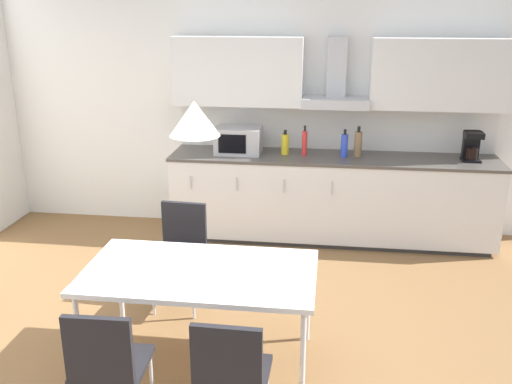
{
  "coord_description": "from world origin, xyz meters",
  "views": [
    {
      "loc": [
        0.83,
        -3.58,
        2.45
      ],
      "look_at": [
        0.26,
        0.72,
        1.0
      ],
      "focal_mm": 40.0,
      "sensor_mm": 36.0,
      "label": 1
    }
  ],
  "objects_px": {
    "chair_near_right": "(230,371)",
    "pendant_lamp": "(194,118)",
    "microwave": "(238,140)",
    "bottle_brown": "(358,144)",
    "bottle_yellow": "(285,144)",
    "dining_table": "(200,276)",
    "chair_near_left": "(107,361)",
    "bottle_blue": "(344,145)",
    "chair_far_left": "(181,245)",
    "bottle_red": "(305,143)",
    "coffee_maker": "(472,146)"
  },
  "relations": [
    {
      "from": "chair_far_left",
      "to": "pendant_lamp",
      "type": "distance_m",
      "value": 1.52
    },
    {
      "from": "bottle_red",
      "to": "pendant_lamp",
      "type": "height_order",
      "value": "pendant_lamp"
    },
    {
      "from": "microwave",
      "to": "bottle_blue",
      "type": "xyz_separation_m",
      "value": [
        1.11,
        -0.01,
        -0.02
      ]
    },
    {
      "from": "bottle_brown",
      "to": "dining_table",
      "type": "xyz_separation_m",
      "value": [
        -1.13,
        -2.42,
        -0.38
      ]
    },
    {
      "from": "pendant_lamp",
      "to": "dining_table",
      "type": "bearing_deg",
      "value": 90.0
    },
    {
      "from": "coffee_maker",
      "to": "bottle_red",
      "type": "relative_size",
      "value": 0.95
    },
    {
      "from": "bottle_brown",
      "to": "bottle_yellow",
      "type": "bearing_deg",
      "value": -179.31
    },
    {
      "from": "bottle_brown",
      "to": "bottle_blue",
      "type": "relative_size",
      "value": 1.1
    },
    {
      "from": "chair_near_right",
      "to": "pendant_lamp",
      "type": "distance_m",
      "value": 1.52
    },
    {
      "from": "bottle_yellow",
      "to": "chair_near_left",
      "type": "height_order",
      "value": "bottle_yellow"
    },
    {
      "from": "chair_near_right",
      "to": "chair_near_left",
      "type": "bearing_deg",
      "value": 180.0
    },
    {
      "from": "dining_table",
      "to": "chair_near_right",
      "type": "bearing_deg",
      "value": -66.61
    },
    {
      "from": "bottle_yellow",
      "to": "bottle_red",
      "type": "relative_size",
      "value": 0.83
    },
    {
      "from": "microwave",
      "to": "bottle_yellow",
      "type": "height_order",
      "value": "microwave"
    },
    {
      "from": "coffee_maker",
      "to": "pendant_lamp",
      "type": "bearing_deg",
      "value": -133.11
    },
    {
      "from": "bottle_brown",
      "to": "microwave",
      "type": "bearing_deg",
      "value": -178.81
    },
    {
      "from": "bottle_yellow",
      "to": "chair_near_left",
      "type": "relative_size",
      "value": 0.3
    },
    {
      "from": "bottle_yellow",
      "to": "chair_far_left",
      "type": "xyz_separation_m",
      "value": [
        -0.73,
        -1.59,
        -0.5
      ]
    },
    {
      "from": "dining_table",
      "to": "microwave",
      "type": "bearing_deg",
      "value": 92.82
    },
    {
      "from": "coffee_maker",
      "to": "bottle_red",
      "type": "bearing_deg",
      "value": -178.97
    },
    {
      "from": "bottle_brown",
      "to": "chair_near_left",
      "type": "bearing_deg",
      "value": -114.65
    },
    {
      "from": "coffee_maker",
      "to": "dining_table",
      "type": "xyz_separation_m",
      "value": [
        -2.26,
        -2.42,
        -0.39
      ]
    },
    {
      "from": "chair_near_right",
      "to": "pendant_lamp",
      "type": "height_order",
      "value": "pendant_lamp"
    },
    {
      "from": "bottle_red",
      "to": "chair_far_left",
      "type": "relative_size",
      "value": 0.36
    },
    {
      "from": "bottle_red",
      "to": "dining_table",
      "type": "xyz_separation_m",
      "value": [
        -0.58,
        -2.39,
        -0.38
      ]
    },
    {
      "from": "bottle_blue",
      "to": "chair_near_right",
      "type": "bearing_deg",
      "value": -101.26
    },
    {
      "from": "microwave",
      "to": "bottle_blue",
      "type": "height_order",
      "value": "bottle_blue"
    },
    {
      "from": "bottle_brown",
      "to": "chair_far_left",
      "type": "distance_m",
      "value": 2.24
    },
    {
      "from": "coffee_maker",
      "to": "chair_far_left",
      "type": "relative_size",
      "value": 0.34
    },
    {
      "from": "bottle_red",
      "to": "bottle_brown",
      "type": "bearing_deg",
      "value": 3.09
    },
    {
      "from": "bottle_red",
      "to": "chair_near_right",
      "type": "bearing_deg",
      "value": -94.05
    },
    {
      "from": "pendant_lamp",
      "to": "bottle_red",
      "type": "bearing_deg",
      "value": 76.33
    },
    {
      "from": "bottle_brown",
      "to": "dining_table",
      "type": "relative_size",
      "value": 0.2
    },
    {
      "from": "dining_table",
      "to": "chair_far_left",
      "type": "height_order",
      "value": "chair_far_left"
    },
    {
      "from": "bottle_red",
      "to": "chair_near_left",
      "type": "bearing_deg",
      "value": -106.22
    },
    {
      "from": "chair_near_right",
      "to": "bottle_yellow",
      "type": "bearing_deg",
      "value": 89.61
    },
    {
      "from": "bottle_red",
      "to": "pendant_lamp",
      "type": "xyz_separation_m",
      "value": [
        -0.58,
        -2.39,
        0.71
      ]
    },
    {
      "from": "microwave",
      "to": "dining_table",
      "type": "height_order",
      "value": "microwave"
    },
    {
      "from": "microwave",
      "to": "bottle_blue",
      "type": "bearing_deg",
      "value": -0.3
    },
    {
      "from": "bottle_blue",
      "to": "bottle_yellow",
      "type": "bearing_deg",
      "value": 177.89
    },
    {
      "from": "chair_near_right",
      "to": "bottle_red",
      "type": "bearing_deg",
      "value": 85.95
    },
    {
      "from": "dining_table",
      "to": "pendant_lamp",
      "type": "bearing_deg",
      "value": -90.0
    },
    {
      "from": "chair_near_left",
      "to": "dining_table",
      "type": "bearing_deg",
      "value": 66.7
    },
    {
      "from": "bottle_brown",
      "to": "pendant_lamp",
      "type": "height_order",
      "value": "pendant_lamp"
    },
    {
      "from": "bottle_blue",
      "to": "bottle_red",
      "type": "bearing_deg",
      "value": 179.72
    },
    {
      "from": "dining_table",
      "to": "chair_far_left",
      "type": "bearing_deg",
      "value": 113.16
    },
    {
      "from": "dining_table",
      "to": "bottle_red",
      "type": "bearing_deg",
      "value": 76.33
    },
    {
      "from": "microwave",
      "to": "pendant_lamp",
      "type": "height_order",
      "value": "pendant_lamp"
    },
    {
      "from": "bottle_blue",
      "to": "chair_far_left",
      "type": "relative_size",
      "value": 0.33
    },
    {
      "from": "bottle_yellow",
      "to": "pendant_lamp",
      "type": "height_order",
      "value": "pendant_lamp"
    }
  ]
}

